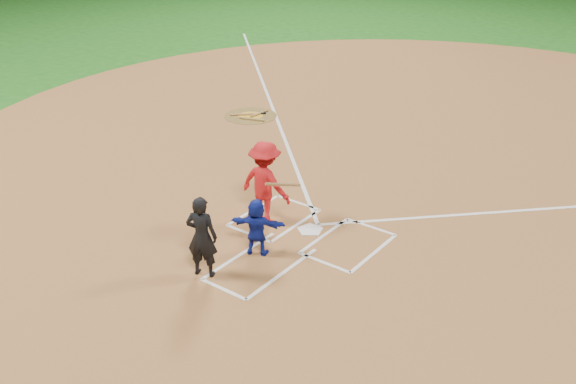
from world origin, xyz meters
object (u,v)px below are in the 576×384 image
Objects in this scene: home_plate at (310,230)px; on_deck_circle at (251,116)px; umpire at (202,237)px; catcher at (257,227)px; batter_at_plate at (265,183)px.

home_plate is 0.35× the size of on_deck_circle.
on_deck_circle is at bearing -77.97° from umpire.
umpire is at bearing 50.21° from catcher.
on_deck_circle is 1.41× the size of catcher.
batter_at_plate reaches higher than home_plate.
umpire is 0.87× the size of batter_at_plate.
catcher is 1.27m from umpire.
catcher is at bearing -58.83° from batter_at_plate.
on_deck_circle is 7.26m from batter_at_plate.
umpire reaches higher than on_deck_circle.
umpire is at bearing -81.16° from batter_at_plate.
home_plate is 7.74m from on_deck_circle.
umpire is at bearing -55.71° from on_deck_circle.
on_deck_circle is 0.90× the size of batter_at_plate.
on_deck_circle is 9.32m from umpire.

